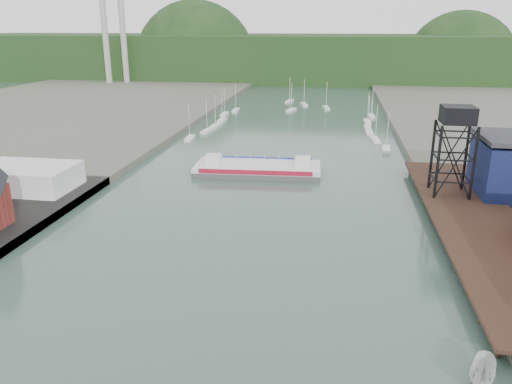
% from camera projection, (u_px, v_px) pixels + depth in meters
% --- Properties ---
extents(east_pier, '(14.00, 70.00, 2.45)m').
position_uv_depth(east_pier, '(477.00, 221.00, 79.18)').
color(east_pier, black).
rests_on(east_pier, ground).
extents(white_shed, '(18.00, 12.00, 4.50)m').
position_uv_depth(white_shed, '(26.00, 177.00, 95.37)').
color(white_shed, silver).
rests_on(white_shed, west_quay).
extents(lift_tower, '(6.50, 6.50, 16.00)m').
position_uv_depth(lift_tower, '(457.00, 120.00, 87.30)').
color(lift_tower, black).
rests_on(lift_tower, east_pier).
extents(marina_sailboats, '(57.71, 92.65, 0.90)m').
position_uv_depth(marina_sailboats, '(295.00, 120.00, 172.74)').
color(marina_sailboats, silver).
rests_on(marina_sailboats, ground).
extents(smokestacks, '(11.20, 8.20, 60.00)m').
position_uv_depth(smokestacks, '(114.00, 29.00, 267.31)').
color(smokestacks, '#A0A09B').
rests_on(smokestacks, ground).
extents(distant_hills, '(500.00, 120.00, 80.00)m').
position_uv_depth(distant_hills, '(310.00, 60.00, 322.75)').
color(distant_hills, black).
rests_on(distant_hills, ground).
extents(chain_ferry, '(28.31, 12.69, 4.00)m').
position_uv_depth(chain_ferry, '(258.00, 168.00, 111.39)').
color(chain_ferry, '#47484A').
rests_on(chain_ferry, ground).
extents(motorboat, '(4.05, 6.02, 2.18)m').
position_uv_depth(motorboat, '(483.00, 375.00, 45.56)').
color(motorboat, silver).
rests_on(motorboat, ground).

